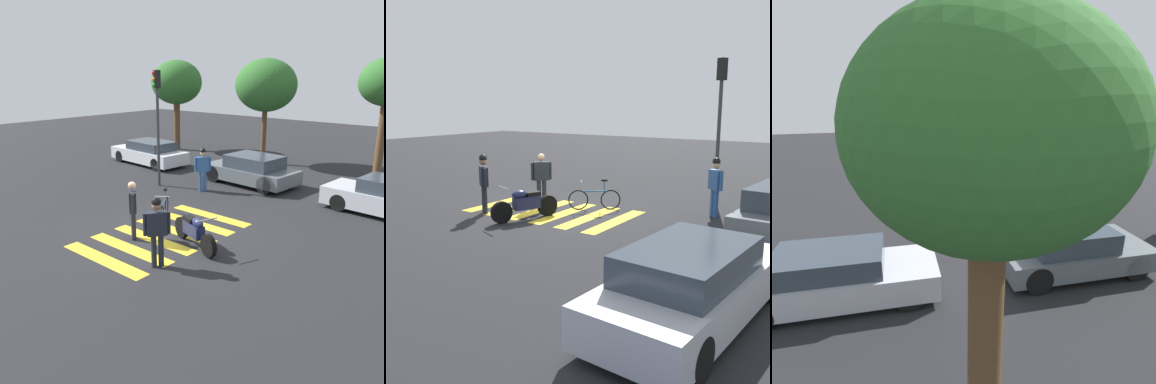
% 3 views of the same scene
% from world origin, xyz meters
% --- Properties ---
extents(ground_plane, '(60.00, 60.00, 0.00)m').
position_xyz_m(ground_plane, '(0.00, 0.00, 0.00)').
color(ground_plane, '#232326').
extents(police_motorcycle, '(2.06, 0.97, 1.03)m').
position_xyz_m(police_motorcycle, '(1.24, -0.06, 0.46)').
color(police_motorcycle, black).
rests_on(police_motorcycle, ground_plane).
extents(leaning_bicycle, '(1.01, 1.37, 0.98)m').
position_xyz_m(leaning_bicycle, '(-0.93, 0.96, 0.36)').
color(leaning_bicycle, black).
rests_on(leaning_bicycle, ground_plane).
extents(officer_on_foot, '(0.45, 0.57, 1.83)m').
position_xyz_m(officer_on_foot, '(1.35, -1.60, 1.06)').
color(officer_on_foot, '#1E232D').
rests_on(officer_on_foot, ground_plane).
extents(officer_by_motorcycle, '(0.55, 0.47, 1.73)m').
position_xyz_m(officer_by_motorcycle, '(-0.45, -0.80, 0.99)').
color(officer_by_motorcycle, '#1E232D').
rests_on(officer_by_motorcycle, ground_plane).
extents(pedestrian_bystander, '(0.47, 0.53, 1.78)m').
position_xyz_m(pedestrian_bystander, '(-2.12, 4.40, 1.03)').
color(pedestrian_bystander, '#2D5999').
rests_on(pedestrian_bystander, ground_plane).
extents(crosswalk_stripes, '(3.03, 4.95, 0.01)m').
position_xyz_m(crosswalk_stripes, '(0.00, 0.00, 0.00)').
color(crosswalk_stripes, yellow).
rests_on(crosswalk_stripes, ground_plane).
extents(car_grey_coupe, '(4.12, 2.18, 1.29)m').
position_xyz_m(car_grey_coupe, '(-1.20, 6.58, 0.62)').
color(car_grey_coupe, black).
rests_on(car_grey_coupe, ground_plane).
extents(car_silver_sedan, '(4.50, 1.98, 1.27)m').
position_xyz_m(car_silver_sedan, '(4.66, 6.20, 0.61)').
color(car_silver_sedan, black).
rests_on(car_silver_sedan, ground_plane).
extents(traffic_light_pole, '(0.32, 0.36, 4.76)m').
position_xyz_m(traffic_light_pole, '(-4.06, 3.81, 3.16)').
color(traffic_light_pole, '#38383D').
rests_on(traffic_light_pole, ground_plane).
extents(street_tree_far, '(2.37, 2.37, 5.30)m').
position_xyz_m(street_tree_far, '(2.76, 10.55, 4.19)').
color(street_tree_far, brown).
rests_on(street_tree_far, ground_plane).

